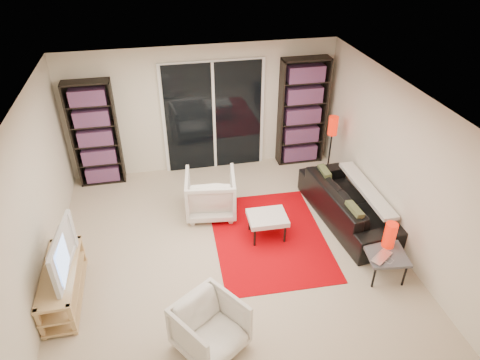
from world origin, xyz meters
name	(u,v)px	position (x,y,z in m)	size (l,w,h in m)	color
floor	(228,247)	(0.00, 0.00, 0.00)	(5.00, 5.00, 0.00)	beige
wall_back	(203,110)	(0.00, 2.50, 1.20)	(5.00, 0.02, 2.40)	beige
wall_front	(277,330)	(0.00, -2.50, 1.20)	(5.00, 0.02, 2.40)	beige
wall_left	(34,203)	(-2.50, 0.00, 1.20)	(0.02, 5.00, 2.40)	beige
wall_right	(393,162)	(2.50, 0.00, 1.20)	(0.02, 5.00, 2.40)	beige
ceiling	(225,99)	(0.00, 0.00, 2.40)	(5.00, 5.00, 0.02)	white
sliding_door	(214,117)	(0.20, 2.46, 1.05)	(1.92, 0.08, 2.16)	white
bookshelf_left	(95,134)	(-1.95, 2.33, 0.98)	(0.80, 0.30, 1.95)	black
bookshelf_right	(302,112)	(1.90, 2.33, 1.05)	(0.90, 0.30, 2.10)	black
tv_stand	(63,283)	(-2.27, -0.54, 0.26)	(0.42, 1.31, 0.50)	tan
tv	(55,253)	(-2.25, -0.54, 0.79)	(1.00, 0.13, 0.58)	black
rug	(269,237)	(0.67, 0.10, 0.01)	(1.69, 2.29, 0.01)	#BC0007
sofa	(349,204)	(2.06, 0.29, 0.31)	(2.13, 0.83, 0.62)	black
armchair_back	(211,194)	(-0.11, 0.94, 0.38)	(0.80, 0.83, 0.75)	silver
armchair_front	(210,328)	(-0.51, -1.67, 0.33)	(0.70, 0.72, 0.66)	silver
ottoman	(267,218)	(0.65, 0.14, 0.35)	(0.60, 0.50, 0.40)	silver
side_table	(386,256)	(2.02, -1.01, 0.36)	(0.60, 0.60, 0.40)	#4B4C51
laptop	(385,259)	(1.93, -1.12, 0.41)	(0.35, 0.23, 0.03)	silver
table_lamp	(390,235)	(2.11, -0.86, 0.59)	(0.17, 0.17, 0.38)	red
floor_lamp	(332,133)	(2.21, 1.57, 0.95)	(0.19, 0.19, 1.27)	black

